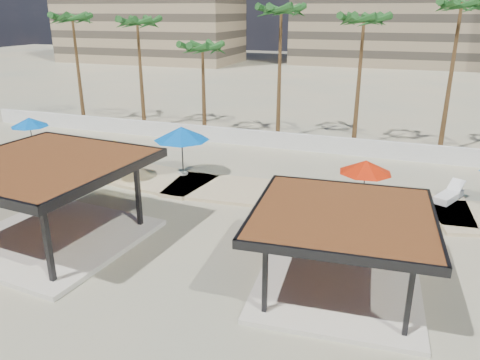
# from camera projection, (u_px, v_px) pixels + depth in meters

# --- Properties ---
(ground) EXTENTS (200.00, 200.00, 0.00)m
(ground) POSITION_uv_depth(u_px,v_px,m) (230.00, 252.00, 19.68)
(ground) COLOR tan
(ground) RESTS_ON ground
(promenade) EXTENTS (44.45, 7.97, 0.24)m
(promenade) POSITION_uv_depth(u_px,v_px,m) (312.00, 193.00, 25.83)
(promenade) COLOR #C6B284
(promenade) RESTS_ON ground
(boundary_wall) EXTENTS (56.00, 0.30, 1.20)m
(boundary_wall) POSITION_uv_depth(u_px,v_px,m) (308.00, 143.00, 33.65)
(boundary_wall) COLOR silver
(boundary_wall) RESTS_ON ground
(pavilion_central) EXTENTS (6.52, 6.52, 3.11)m
(pavilion_central) POSITION_uv_depth(u_px,v_px,m) (341.00, 244.00, 16.41)
(pavilion_central) COLOR beige
(pavilion_central) RESTS_ON ground
(pavilion_west) EXTENTS (8.05, 8.05, 3.74)m
(pavilion_west) POSITION_uv_depth(u_px,v_px,m) (48.00, 194.00, 19.89)
(pavilion_west) COLOR beige
(pavilion_west) RESTS_ON ground
(umbrella_a) EXTENTS (3.28, 3.28, 2.32)m
(umbrella_a) POSITION_uv_depth(u_px,v_px,m) (29.00, 122.00, 32.86)
(umbrella_a) COLOR beige
(umbrella_a) RESTS_ON promenade
(umbrella_b) EXTENTS (3.35, 3.35, 2.38)m
(umbrella_b) POSITION_uv_depth(u_px,v_px,m) (114.00, 146.00, 26.95)
(umbrella_b) COLOR beige
(umbrella_b) RESTS_ON promenade
(umbrella_c) EXTENTS (3.28, 3.28, 2.38)m
(umbrella_c) POSITION_uv_depth(u_px,v_px,m) (366.00, 167.00, 23.34)
(umbrella_c) COLOR beige
(umbrella_c) RESTS_ON promenade
(umbrella_f) EXTENTS (4.30, 4.30, 2.96)m
(umbrella_f) POSITION_uv_depth(u_px,v_px,m) (182.00, 134.00, 27.62)
(umbrella_f) COLOR beige
(umbrella_f) RESTS_ON promenade
(lounger_a) EXTENTS (0.92, 2.32, 0.86)m
(lounger_a) POSITION_uv_depth(u_px,v_px,m) (89.00, 172.00, 28.24)
(lounger_a) COLOR white
(lounger_a) RESTS_ON promenade
(lounger_b) EXTENTS (1.67, 2.37, 0.86)m
(lounger_b) POSITION_uv_depth(u_px,v_px,m) (449.00, 196.00, 24.62)
(lounger_b) COLOR white
(lounger_b) RESTS_ON promenade
(palm_a) EXTENTS (3.00, 3.00, 9.77)m
(palm_a) POSITION_uv_depth(u_px,v_px,m) (73.00, 23.00, 39.52)
(palm_a) COLOR brown
(palm_a) RESTS_ON ground
(palm_b) EXTENTS (3.00, 3.00, 9.51)m
(palm_b) POSITION_uv_depth(u_px,v_px,m) (137.00, 27.00, 38.08)
(palm_b) COLOR brown
(palm_b) RESTS_ON ground
(palm_c) EXTENTS (3.00, 3.00, 7.68)m
(palm_c) POSITION_uv_depth(u_px,v_px,m) (203.00, 51.00, 36.27)
(palm_c) COLOR brown
(palm_c) RESTS_ON ground
(palm_d) EXTENTS (3.00, 3.00, 10.41)m
(palm_d) POSITION_uv_depth(u_px,v_px,m) (281.00, 16.00, 34.22)
(palm_d) COLOR brown
(palm_d) RESTS_ON ground
(palm_e) EXTENTS (3.00, 3.00, 9.82)m
(palm_e) POSITION_uv_depth(u_px,v_px,m) (364.00, 25.00, 32.10)
(palm_e) COLOR brown
(palm_e) RESTS_ON ground
(palm_f) EXTENTS (3.00, 3.00, 10.72)m
(palm_f) POSITION_uv_depth(u_px,v_px,m) (461.00, 12.00, 30.11)
(palm_f) COLOR brown
(palm_f) RESTS_ON ground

